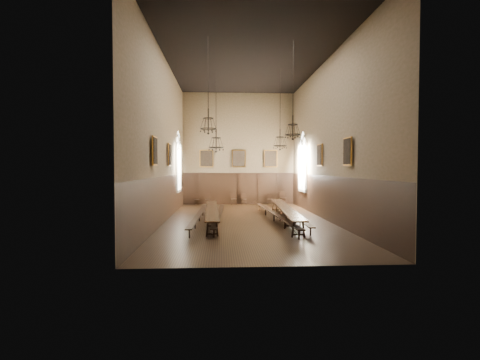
{
  "coord_description": "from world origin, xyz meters",
  "views": [
    {
      "loc": [
        -1.43,
        -19.18,
        2.95
      ],
      "look_at": [
        -0.3,
        1.5,
        2.22
      ],
      "focal_mm": 26.0,
      "sensor_mm": 36.0,
      "label": 1
    }
  ],
  "objects": [
    {
      "name": "window_right",
      "position": [
        4.43,
        5.5,
        3.4
      ],
      "size": [
        0.2,
        2.2,
        4.6
      ],
      "primitive_type": null,
      "color": "white",
      "rests_on": "wall_right"
    },
    {
      "name": "chair_4",
      "position": [
        0.4,
        8.52,
        0.27
      ],
      "size": [
        0.43,
        0.43,
        0.88
      ],
      "rotation": [
        0.0,
        0.0,
        0.09
      ],
      "color": "black",
      "rests_on": "floor"
    },
    {
      "name": "wainscot_panelling",
      "position": [
        0.0,
        0.0,
        1.25
      ],
      "size": [
        9.0,
        18.0,
        2.5
      ],
      "primitive_type": null,
      "color": "black",
      "rests_on": "floor"
    },
    {
      "name": "wall_front",
      "position": [
        0.0,
        -9.01,
        4.5
      ],
      "size": [
        9.0,
        0.02,
        9.0
      ],
      "primitive_type": "cube",
      "color": "#846B51",
      "rests_on": "ground"
    },
    {
      "name": "bench_right_outer",
      "position": [
        2.53,
        -0.06,
        0.27
      ],
      "size": [
        0.43,
        9.36,
        0.42
      ],
      "rotation": [
        0.0,
        0.0,
        -0.02
      ],
      "color": "black",
      "rests_on": "floor"
    },
    {
      "name": "wall_right",
      "position": [
        4.51,
        0.0,
        4.5
      ],
      "size": [
        0.02,
        18.0,
        9.0
      ],
      "primitive_type": "cube",
      "color": "#846B51",
      "rests_on": "ground"
    },
    {
      "name": "portrait_back_1",
      "position": [
        0.0,
        8.88,
        3.7
      ],
      "size": [
        1.1,
        0.12,
        1.4
      ],
      "color": "#CA8930",
      "rests_on": "wall_back"
    },
    {
      "name": "table_left",
      "position": [
        -1.93,
        -0.18,
        0.36
      ],
      "size": [
        0.91,
        9.22,
        0.72
      ],
      "rotation": [
        0.0,
        0.0,
        0.03
      ],
      "color": "black",
      "rests_on": "floor"
    },
    {
      "name": "chair_7",
      "position": [
        3.55,
        8.56,
        0.31
      ],
      "size": [
        0.52,
        0.52,
        1.04
      ],
      "rotation": [
        0.0,
        0.0,
        0.15
      ],
      "color": "black",
      "rests_on": "floor"
    },
    {
      "name": "chair_1",
      "position": [
        -2.49,
        8.48,
        0.27
      ],
      "size": [
        0.43,
        0.43,
        0.9
      ],
      "rotation": [
        0.0,
        0.0,
        0.07
      ],
      "color": "black",
      "rests_on": "floor"
    },
    {
      "name": "bench_left_outer",
      "position": [
        -2.62,
        -0.05,
        0.29
      ],
      "size": [
        0.59,
        9.98,
        0.45
      ],
      "rotation": [
        0.0,
        0.0,
        -0.03
      ],
      "color": "black",
      "rests_on": "floor"
    },
    {
      "name": "ceiling",
      "position": [
        0.0,
        0.0,
        9.01
      ],
      "size": [
        9.0,
        18.0,
        0.02
      ],
      "primitive_type": "cube",
      "color": "black",
      "rests_on": "ground"
    },
    {
      "name": "portrait_left_0",
      "position": [
        -4.38,
        1.0,
        3.7
      ],
      "size": [
        0.12,
        1.0,
        1.3
      ],
      "color": "#CA8930",
      "rests_on": "wall_left"
    },
    {
      "name": "chair_0",
      "position": [
        -3.39,
        8.56,
        0.26
      ],
      "size": [
        0.43,
        0.43,
        0.88
      ],
      "rotation": [
        0.0,
        0.0,
        -0.12
      ],
      "color": "black",
      "rests_on": "floor"
    },
    {
      "name": "bench_left_inner",
      "position": [
        -1.55,
        -0.25,
        0.27
      ],
      "size": [
        0.68,
        9.4,
        0.42
      ],
      "rotation": [
        0.0,
        0.0,
        -0.04
      ],
      "color": "black",
      "rests_on": "floor"
    },
    {
      "name": "portrait_back_2",
      "position": [
        2.6,
        8.88,
        3.7
      ],
      "size": [
        1.1,
        0.12,
        1.4
      ],
      "color": "#CA8930",
      "rests_on": "wall_back"
    },
    {
      "name": "chandelier_back_right",
      "position": [
        2.23,
        2.23,
        4.64
      ],
      "size": [
        0.84,
        0.84,
        4.83
      ],
      "color": "black",
      "rests_on": "ceiling"
    },
    {
      "name": "chandelier_front_left",
      "position": [
        -2.02,
        -2.99,
        5.08
      ],
      "size": [
        0.76,
        0.76,
        4.38
      ],
      "color": "black",
      "rests_on": "ceiling"
    },
    {
      "name": "chandelier_back_left",
      "position": [
        -1.74,
        2.9,
        4.54
      ],
      "size": [
        0.94,
        0.94,
        4.93
      ],
      "color": "black",
      "rests_on": "ceiling"
    },
    {
      "name": "portrait_right_1",
      "position": [
        4.38,
        -3.5,
        3.7
      ],
      "size": [
        0.12,
        1.0,
        1.3
      ],
      "color": "#CA8930",
      "rests_on": "wall_right"
    },
    {
      "name": "table_right",
      "position": [
        2.08,
        -0.24,
        0.39
      ],
      "size": [
        1.27,
        10.03,
        0.78
      ],
      "rotation": [
        0.0,
        0.0,
        -0.06
      ],
      "color": "black",
      "rests_on": "floor"
    },
    {
      "name": "portrait_back_0",
      "position": [
        -2.6,
        8.88,
        3.7
      ],
      "size": [
        1.1,
        0.12,
        1.4
      ],
      "color": "#CA8930",
      "rests_on": "wall_back"
    },
    {
      "name": "window_left",
      "position": [
        -4.43,
        5.5,
        3.4
      ],
      "size": [
        0.2,
        2.2,
        4.6
      ],
      "primitive_type": null,
      "color": "white",
      "rests_on": "wall_left"
    },
    {
      "name": "chandelier_front_right",
      "position": [
        1.99,
        -2.72,
        4.87
      ],
      "size": [
        0.75,
        0.75,
        4.61
      ],
      "color": "black",
      "rests_on": "ceiling"
    },
    {
      "name": "portrait_right_0",
      "position": [
        4.38,
        1.0,
        3.7
      ],
      "size": [
        0.12,
        1.0,
        1.3
      ],
      "color": "#CA8930",
      "rests_on": "wall_right"
    },
    {
      "name": "wall_back",
      "position": [
        0.0,
        9.01,
        4.5
      ],
      "size": [
        9.0,
        0.02,
        9.0
      ],
      "primitive_type": "cube",
      "color": "#846B51",
      "rests_on": "ground"
    },
    {
      "name": "wall_left",
      "position": [
        -4.51,
        0.0,
        4.5
      ],
      "size": [
        0.02,
        18.0,
        9.0
      ],
      "primitive_type": "cube",
      "color": "#846B51",
      "rests_on": "ground"
    },
    {
      "name": "floor",
      "position": [
        0.0,
        0.0,
        -0.01
      ],
      "size": [
        9.0,
        18.0,
        0.02
      ],
      "primitive_type": "cube",
      "color": "black",
      "rests_on": "ground"
    },
    {
      "name": "chair_6",
      "position": [
        2.46,
        8.58,
        0.27
      ],
      "size": [
        0.45,
        0.45,
        0.88
      ],
      "rotation": [
        0.0,
        0.0,
        -0.17
      ],
      "color": "black",
      "rests_on": "floor"
    },
    {
      "name": "portrait_left_1",
      "position": [
        -4.38,
        -3.5,
        3.7
      ],
      "size": [
        0.12,
        1.0,
        1.3
      ],
      "color": "#CA8930",
      "rests_on": "wall_left"
    },
    {
      "name": "chair_3",
      "position": [
        -0.41,
        8.52,
        0.28
      ],
      "size": [
        0.44,
        0.44,
        0.94
      ],
      "rotation": [
        0.0,
        0.0,
        0.07
      ],
      "color": "black",
      "rests_on": "floor"
    },
    {
      "name": "bench_right_inner",
      "position": [
        1.48,
        -0.26,
        0.3
      ],
      "size": [
        0.95,
        10.62,
        0.48
      ],
      "rotation": [
        0.0,
        0.0,
        0.06
      ],
      "color": "black",
      "rests_on": "floor"
    }
  ]
}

